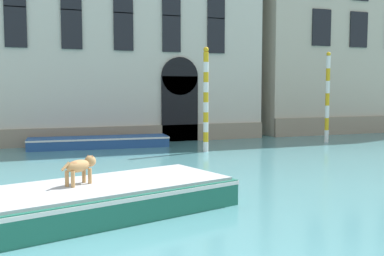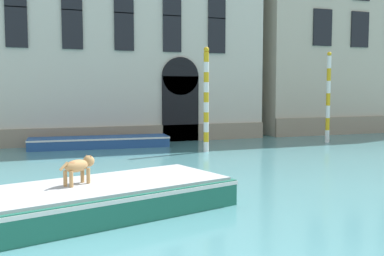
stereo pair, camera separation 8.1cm
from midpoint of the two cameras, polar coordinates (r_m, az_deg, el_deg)
The scene contains 6 objects.
palazzo_left at distance 25.03m, azimuth -9.94°, elevation 13.77°, with size 14.86×6.13×12.97m.
boat_foreground at distance 9.51m, azimuth -14.62°, elevation -9.04°, with size 7.17×4.15×0.64m.
dog_on_deck at distance 9.62m, azimuth -13.91°, elevation -4.70°, with size 0.76×0.60×0.59m.
boat_moored_near_palazzo at distance 20.51m, azimuth -11.53°, elevation -1.73°, with size 6.23×1.77×0.49m.
mooring_pole_0 at distance 22.90m, azimuth 17.01°, elevation 3.77°, with size 0.21×0.21×4.41m.
mooring_pole_2 at distance 18.64m, azimuth 1.94°, elevation 3.66°, with size 0.22×0.22×4.34m.
Camera 2 is at (-0.01, -4.03, 2.61)m, focal length 42.00 mm.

